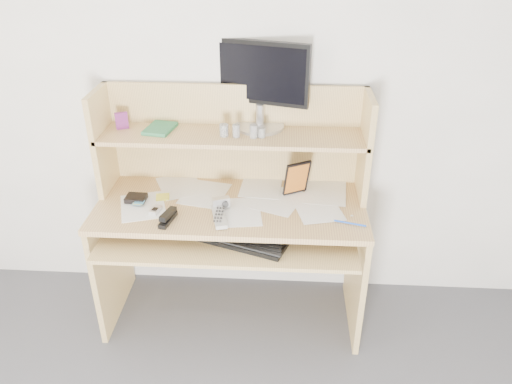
# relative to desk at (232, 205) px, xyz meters

# --- Properties ---
(back_wall) EXTENTS (3.60, 0.04, 2.50)m
(back_wall) POSITION_rel_desk_xyz_m (0.00, 0.24, 0.56)
(back_wall) COLOR white
(back_wall) RESTS_ON floor
(desk) EXTENTS (1.40, 0.70, 1.30)m
(desk) POSITION_rel_desk_xyz_m (0.00, 0.00, 0.00)
(desk) COLOR tan
(desk) RESTS_ON floor
(paper_clutter) EXTENTS (1.32, 0.54, 0.01)m
(paper_clutter) POSITION_rel_desk_xyz_m (0.00, -0.08, 0.06)
(paper_clutter) COLOR white
(paper_clutter) RESTS_ON desk
(keyboard) EXTENTS (0.48, 0.30, 0.03)m
(keyboard) POSITION_rel_desk_xyz_m (0.07, -0.28, -0.03)
(keyboard) COLOR black
(keyboard) RESTS_ON desk
(tv_remote) EXTENTS (0.10, 0.21, 0.02)m
(tv_remote) POSITION_rel_desk_xyz_m (-0.04, -0.23, 0.07)
(tv_remote) COLOR #A8A8A2
(tv_remote) RESTS_ON paper_clutter
(flip_phone) EXTENTS (0.06, 0.08, 0.02)m
(flip_phone) POSITION_rel_desk_xyz_m (-0.37, -0.18, 0.07)
(flip_phone) COLOR silver
(flip_phone) RESTS_ON paper_clutter
(stapler) EXTENTS (0.07, 0.15, 0.05)m
(stapler) POSITION_rel_desk_xyz_m (-0.29, -0.27, 0.08)
(stapler) COLOR black
(stapler) RESTS_ON paper_clutter
(wallet) EXTENTS (0.11, 0.09, 0.03)m
(wallet) POSITION_rel_desk_xyz_m (-0.50, -0.08, 0.07)
(wallet) COLOR black
(wallet) RESTS_ON paper_clutter
(sticky_note_pad) EXTENTS (0.08, 0.08, 0.01)m
(sticky_note_pad) POSITION_rel_desk_xyz_m (-0.37, -0.04, 0.06)
(sticky_note_pad) COLOR #E8F03F
(sticky_note_pad) RESTS_ON desk
(digital_camera) EXTENTS (0.10, 0.06, 0.05)m
(digital_camera) POSITION_rel_desk_xyz_m (-0.04, -0.12, 0.09)
(digital_camera) COLOR silver
(digital_camera) RESTS_ON paper_clutter
(game_case) EXTENTS (0.13, 0.08, 0.20)m
(game_case) POSITION_rel_desk_xyz_m (0.34, 0.04, 0.16)
(game_case) COLOR black
(game_case) RESTS_ON paper_clutter
(blue_pen) EXTENTS (0.15, 0.05, 0.01)m
(blue_pen) POSITION_rel_desk_xyz_m (0.60, -0.25, 0.07)
(blue_pen) COLOR #1845B8
(blue_pen) RESTS_ON paper_clutter
(card_box) EXTENTS (0.07, 0.04, 0.09)m
(card_box) POSITION_rel_desk_xyz_m (-0.58, 0.11, 0.43)
(card_box) COLOR maroon
(card_box) RESTS_ON desk
(shelf_book) EXTENTS (0.16, 0.20, 0.02)m
(shelf_book) POSITION_rel_desk_xyz_m (-0.38, 0.10, 0.40)
(shelf_book) COLOR #348354
(shelf_book) RESTS_ON desk
(chip_stack_a) EXTENTS (0.05, 0.05, 0.06)m
(chip_stack_a) POSITION_rel_desk_xyz_m (-0.04, 0.04, 0.42)
(chip_stack_a) COLOR black
(chip_stack_a) RESTS_ON desk
(chip_stack_b) EXTENTS (0.05, 0.05, 0.07)m
(chip_stack_b) POSITION_rel_desk_xyz_m (0.11, 0.03, 0.42)
(chip_stack_b) COLOR silver
(chip_stack_b) RESTS_ON desk
(chip_stack_c) EXTENTS (0.04, 0.04, 0.05)m
(chip_stack_c) POSITION_rel_desk_xyz_m (0.15, 0.04, 0.41)
(chip_stack_c) COLOR black
(chip_stack_c) RESTS_ON desk
(chip_stack_d) EXTENTS (0.05, 0.05, 0.07)m
(chip_stack_d) POSITION_rel_desk_xyz_m (0.03, 0.03, 0.42)
(chip_stack_d) COLOR white
(chip_stack_d) RESTS_ON desk
(monitor) EXTENTS (0.50, 0.26, 0.45)m
(monitor) POSITION_rel_desk_xyz_m (0.14, 0.19, 0.62)
(monitor) COLOR silver
(monitor) RESTS_ON desk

